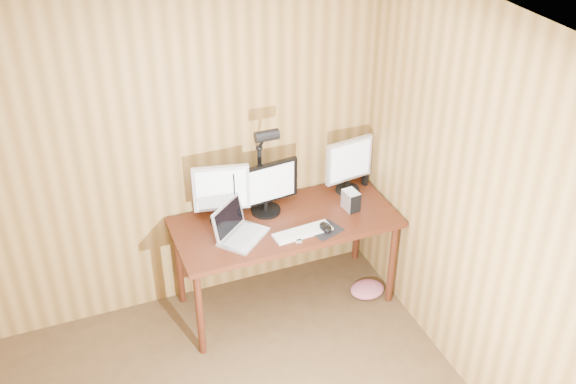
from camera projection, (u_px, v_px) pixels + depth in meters
room_shell at (224, 367)px, 2.97m from camera, size 4.00×4.00×4.00m
desk at (282, 229)px, 4.93m from camera, size 1.60×0.70×0.75m
monitor_center at (265, 188)px, 4.80m from camera, size 0.50×0.22×0.39m
monitor_left at (221, 192)px, 4.68m from camera, size 0.39×0.19×0.45m
monitor_right at (349, 164)px, 5.03m from camera, size 0.38×0.18×0.43m
laptop at (237, 229)px, 4.62m from camera, size 0.43×0.42×0.24m
keyboard at (303, 232)px, 4.67m from camera, size 0.43×0.16×0.02m
mousepad at (325, 230)px, 4.71m from camera, size 0.25×0.23×0.00m
mouse at (325, 227)px, 4.70m from camera, size 0.10×0.13×0.04m
hard_drive at (351, 200)px, 4.90m from camera, size 0.10×0.14×0.15m
phone at (298, 239)px, 4.61m from camera, size 0.07×0.10×0.01m
speaker at (365, 177)px, 5.20m from camera, size 0.05×0.05×0.12m
desk_lamp at (264, 156)px, 4.70m from camera, size 0.17×0.24×0.72m
fabric_pile at (367, 289)px, 5.25m from camera, size 0.31×0.27×0.09m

